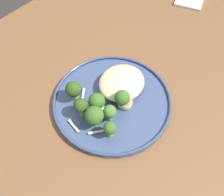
{
  "coord_description": "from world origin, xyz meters",
  "views": [
    {
      "loc": [
        -0.31,
        -0.2,
        1.24
      ],
      "look_at": [
        -0.06,
        0.01,
        0.76
      ],
      "focal_mm": 38.48,
      "sensor_mm": 36.0,
      "label": 1
    }
  ],
  "objects_px": {
    "seared_scallop_center_golden": "(123,70)",
    "seared_scallop_left_edge": "(127,93)",
    "seared_scallop_half_hidden": "(125,103)",
    "seared_scallop_rear_pale": "(122,85)",
    "seared_scallop_on_noodles": "(118,79)",
    "broccoli_floret_split_head": "(122,98)",
    "broccoli_floret_tall_stalk": "(81,106)",
    "seared_scallop_tilted_round": "(107,80)",
    "dinner_plate": "(112,101)",
    "broccoli_floret_front_edge": "(110,112)",
    "broccoli_floret_right_tilted": "(110,129)",
    "broccoli_floret_center_pile": "(74,90)",
    "broccoli_floret_rear_charred": "(95,116)",
    "broccoli_floret_near_rim": "(97,101)"
  },
  "relations": [
    {
      "from": "dinner_plate",
      "to": "seared_scallop_tilted_round",
      "type": "relative_size",
      "value": 11.32
    },
    {
      "from": "seared_scallop_rear_pale",
      "to": "seared_scallop_on_noodles",
      "type": "relative_size",
      "value": 1.03
    },
    {
      "from": "broccoli_floret_near_rim",
      "to": "broccoli_floret_right_tilted",
      "type": "bearing_deg",
      "value": -116.39
    },
    {
      "from": "seared_scallop_half_hidden",
      "to": "broccoli_floret_center_pile",
      "type": "bearing_deg",
      "value": 120.69
    },
    {
      "from": "seared_scallop_half_hidden",
      "to": "broccoli_floret_tall_stalk",
      "type": "height_order",
      "value": "broccoli_floret_tall_stalk"
    },
    {
      "from": "seared_scallop_center_golden",
      "to": "broccoli_floret_tall_stalk",
      "type": "bearing_deg",
      "value": -177.47
    },
    {
      "from": "dinner_plate",
      "to": "broccoli_floret_split_head",
      "type": "bearing_deg",
      "value": -89.77
    },
    {
      "from": "seared_scallop_left_edge",
      "to": "broccoli_floret_front_edge",
      "type": "bearing_deg",
      "value": -171.4
    },
    {
      "from": "dinner_plate",
      "to": "seared_scallop_left_edge",
      "type": "xyz_separation_m",
      "value": [
        0.03,
        -0.02,
        0.01
      ]
    },
    {
      "from": "broccoli_floret_tall_stalk",
      "to": "seared_scallop_on_noodles",
      "type": "bearing_deg",
      "value": -0.72
    },
    {
      "from": "seared_scallop_left_edge",
      "to": "seared_scallop_on_noodles",
      "type": "bearing_deg",
      "value": 65.54
    },
    {
      "from": "seared_scallop_on_noodles",
      "to": "broccoli_floret_split_head",
      "type": "distance_m",
      "value": 0.08
    },
    {
      "from": "seared_scallop_center_golden",
      "to": "broccoli_floret_center_pile",
      "type": "distance_m",
      "value": 0.15
    },
    {
      "from": "broccoli_floret_near_rim",
      "to": "broccoli_floret_tall_stalk",
      "type": "xyz_separation_m",
      "value": [
        -0.03,
        0.02,
        0.0
      ]
    },
    {
      "from": "seared_scallop_half_hidden",
      "to": "seared_scallop_on_noodles",
      "type": "bearing_deg",
      "value": 52.51
    },
    {
      "from": "broccoli_floret_rear_charred",
      "to": "broccoli_floret_right_tilted",
      "type": "bearing_deg",
      "value": -88.52
    },
    {
      "from": "broccoli_floret_front_edge",
      "to": "seared_scallop_center_golden",
      "type": "bearing_deg",
      "value": 26.35
    },
    {
      "from": "dinner_plate",
      "to": "seared_scallop_on_noodles",
      "type": "height_order",
      "value": "seared_scallop_on_noodles"
    },
    {
      "from": "seared_scallop_tilted_round",
      "to": "broccoli_floret_near_rim",
      "type": "xyz_separation_m",
      "value": [
        -0.08,
        -0.04,
        0.02
      ]
    },
    {
      "from": "seared_scallop_on_noodles",
      "to": "broccoli_floret_rear_charred",
      "type": "height_order",
      "value": "broccoli_floret_rear_charred"
    },
    {
      "from": "broccoli_floret_rear_charred",
      "to": "broccoli_floret_front_edge",
      "type": "height_order",
      "value": "broccoli_floret_rear_charred"
    },
    {
      "from": "seared_scallop_center_golden",
      "to": "broccoli_floret_right_tilted",
      "type": "relative_size",
      "value": 0.49
    },
    {
      "from": "seared_scallop_tilted_round",
      "to": "broccoli_floret_front_edge",
      "type": "xyz_separation_m",
      "value": [
        -0.08,
        -0.07,
        0.02
      ]
    },
    {
      "from": "seared_scallop_half_hidden",
      "to": "seared_scallop_rear_pale",
      "type": "bearing_deg",
      "value": 47.06
    },
    {
      "from": "seared_scallop_rear_pale",
      "to": "broccoli_floret_center_pile",
      "type": "xyz_separation_m",
      "value": [
        -0.1,
        0.07,
        0.03
      ]
    },
    {
      "from": "seared_scallop_tilted_round",
      "to": "seared_scallop_half_hidden",
      "type": "relative_size",
      "value": 0.74
    },
    {
      "from": "broccoli_floret_rear_charred",
      "to": "dinner_plate",
      "type": "bearing_deg",
      "value": 10.61
    },
    {
      "from": "seared_scallop_rear_pale",
      "to": "broccoli_floret_right_tilted",
      "type": "xyz_separation_m",
      "value": [
        -0.12,
        -0.06,
        0.02
      ]
    },
    {
      "from": "broccoli_floret_front_edge",
      "to": "broccoli_floret_tall_stalk",
      "type": "bearing_deg",
      "value": 118.64
    },
    {
      "from": "seared_scallop_center_golden",
      "to": "broccoli_floret_split_head",
      "type": "distance_m",
      "value": 0.11
    },
    {
      "from": "dinner_plate",
      "to": "broccoli_floret_near_rim",
      "type": "xyz_separation_m",
      "value": [
        -0.04,
        0.01,
        0.04
      ]
    },
    {
      "from": "broccoli_floret_front_edge",
      "to": "dinner_plate",
      "type": "bearing_deg",
      "value": 34.25
    },
    {
      "from": "dinner_plate",
      "to": "seared_scallop_half_hidden",
      "type": "height_order",
      "value": "seared_scallop_half_hidden"
    },
    {
      "from": "dinner_plate",
      "to": "broccoli_floret_front_edge",
      "type": "height_order",
      "value": "broccoli_floret_front_edge"
    },
    {
      "from": "seared_scallop_on_noodles",
      "to": "seared_scallop_tilted_round",
      "type": "height_order",
      "value": "seared_scallop_tilted_round"
    },
    {
      "from": "dinner_plate",
      "to": "seared_scallop_rear_pale",
      "type": "relative_size",
      "value": 9.04
    },
    {
      "from": "dinner_plate",
      "to": "seared_scallop_center_golden",
      "type": "distance_m",
      "value": 0.09
    },
    {
      "from": "dinner_plate",
      "to": "seared_scallop_center_golden",
      "type": "xyz_separation_m",
      "value": [
        0.09,
        0.03,
        0.01
      ]
    },
    {
      "from": "broccoli_floret_front_edge",
      "to": "broccoli_floret_right_tilted",
      "type": "relative_size",
      "value": 1.02
    },
    {
      "from": "broccoli_floret_tall_stalk",
      "to": "seared_scallop_rear_pale",
      "type": "bearing_deg",
      "value": -9.47
    },
    {
      "from": "seared_scallop_center_golden",
      "to": "seared_scallop_left_edge",
      "type": "bearing_deg",
      "value": -134.69
    },
    {
      "from": "broccoli_floret_tall_stalk",
      "to": "broccoli_floret_front_edge",
      "type": "bearing_deg",
      "value": -61.36
    },
    {
      "from": "seared_scallop_left_edge",
      "to": "broccoli_floret_center_pile",
      "type": "relative_size",
      "value": 0.55
    },
    {
      "from": "seared_scallop_on_noodles",
      "to": "seared_scallop_tilted_round",
      "type": "xyz_separation_m",
      "value": [
        -0.02,
        0.02,
        0.0
      ]
    },
    {
      "from": "seared_scallop_rear_pale",
      "to": "broccoli_floret_split_head",
      "type": "bearing_deg",
      "value": -141.17
    },
    {
      "from": "seared_scallop_center_golden",
      "to": "seared_scallop_tilted_round",
      "type": "bearing_deg",
      "value": 169.8
    },
    {
      "from": "seared_scallop_tilted_round",
      "to": "seared_scallop_center_golden",
      "type": "bearing_deg",
      "value": -10.2
    },
    {
      "from": "seared_scallop_on_noodles",
      "to": "broccoli_floret_front_edge",
      "type": "height_order",
      "value": "broccoli_floret_front_edge"
    },
    {
      "from": "seared_scallop_center_golden",
      "to": "seared_scallop_left_edge",
      "type": "distance_m",
      "value": 0.07
    },
    {
      "from": "broccoli_floret_split_head",
      "to": "broccoli_floret_tall_stalk",
      "type": "distance_m",
      "value": 0.09
    }
  ]
}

